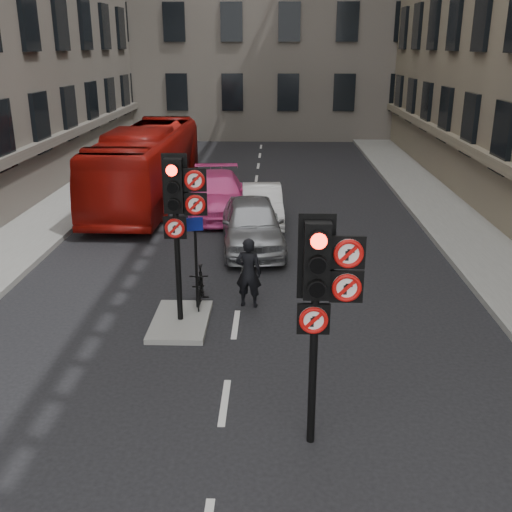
# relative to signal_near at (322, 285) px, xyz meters

# --- Properties ---
(ground) EXTENTS (120.00, 120.00, 0.00)m
(ground) POSITION_rel_signal_near_xyz_m (-1.49, -0.99, -2.58)
(ground) COLOR black
(ground) RESTS_ON ground
(pavement_left) EXTENTS (3.00, 50.00, 0.16)m
(pavement_left) POSITION_rel_signal_near_xyz_m (-8.69, 11.01, -2.50)
(pavement_left) COLOR gray
(pavement_left) RESTS_ON ground
(pavement_right) EXTENTS (3.00, 50.00, 0.16)m
(pavement_right) POSITION_rel_signal_near_xyz_m (5.71, 11.01, -2.50)
(pavement_right) COLOR gray
(pavement_right) RESTS_ON ground
(centre_island) EXTENTS (1.20, 2.00, 0.12)m
(centre_island) POSITION_rel_signal_near_xyz_m (-2.69, 4.01, -2.52)
(centre_island) COLOR gray
(centre_island) RESTS_ON ground
(signal_near) EXTENTS (0.91, 0.40, 3.58)m
(signal_near) POSITION_rel_signal_near_xyz_m (0.00, 0.00, 0.00)
(signal_near) COLOR black
(signal_near) RESTS_ON ground
(signal_far) EXTENTS (0.91, 0.40, 3.58)m
(signal_far) POSITION_rel_signal_near_xyz_m (-2.60, 4.00, 0.12)
(signal_far) COLOR black
(signal_far) RESTS_ON centre_island
(car_silver) EXTENTS (2.16, 4.53, 1.49)m
(car_silver) POSITION_rel_signal_near_xyz_m (-1.32, 9.22, -1.84)
(car_silver) COLOR #94969B
(car_silver) RESTS_ON ground
(car_white) EXTENTS (1.53, 3.84, 1.24)m
(car_white) POSITION_rel_signal_near_xyz_m (-1.09, 11.98, -1.96)
(car_white) COLOR white
(car_white) RESTS_ON ground
(car_pink) EXTENTS (2.45, 5.03, 1.41)m
(car_pink) POSITION_rel_signal_near_xyz_m (-2.72, 13.08, -1.88)
(car_pink) COLOR #F1479C
(car_pink) RESTS_ON ground
(bus_red) EXTENTS (2.59, 10.31, 2.86)m
(bus_red) POSITION_rel_signal_near_xyz_m (-5.50, 14.62, -1.15)
(bus_red) COLOR maroon
(bus_red) RESTS_ON ground
(motorcycle) EXTENTS (0.50, 1.51, 0.90)m
(motorcycle) POSITION_rel_signal_near_xyz_m (-2.37, 5.05, -2.13)
(motorcycle) COLOR black
(motorcycle) RESTS_ON ground
(motorcyclist) EXTENTS (0.66, 0.49, 1.65)m
(motorcyclist) POSITION_rel_signal_near_xyz_m (-1.25, 5.01, -1.76)
(motorcyclist) COLOR black
(motorcyclist) RESTS_ON ground
(info_sign) EXTENTS (0.36, 0.15, 2.12)m
(info_sign) POSITION_rel_signal_near_xyz_m (-2.39, 4.61, -1.10)
(info_sign) COLOR black
(info_sign) RESTS_ON centre_island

